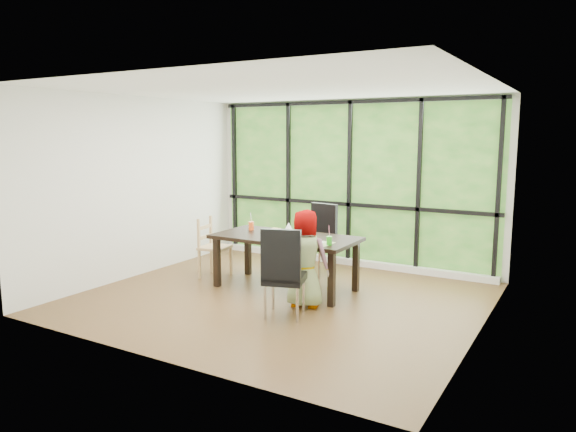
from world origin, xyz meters
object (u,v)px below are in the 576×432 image
object	(u,v)px
green_cup	(329,241)
tissue_box	(289,235)
chair_window_leather	(317,240)
chair_end_beech	(215,247)
child_older	(304,258)
chair_interior_leather	(285,272)
orange_cup	(251,226)
child_toddler	(305,246)
plate_near	(315,242)
plate_far	(275,231)
dining_table	(285,262)

from	to	relation	value
green_cup	tissue_box	distance (m)	0.68
chair_window_leather	chair_end_beech	bearing A→B (deg)	-136.03
child_older	tissue_box	xyz separation A→B (m)	(-0.46, 0.42, 0.19)
chair_interior_leather	chair_end_beech	bearing A→B (deg)	-46.52
chair_window_leather	orange_cup	xyz separation A→B (m)	(-0.69, -0.77, 0.27)
chair_end_beech	child_toddler	xyz separation A→B (m)	(1.25, 0.56, 0.04)
plate_near	tissue_box	bearing A→B (deg)	167.84
child_toddler	orange_cup	world-z (taller)	child_toddler
plate_far	green_cup	bearing A→B (deg)	-23.33
dining_table	plate_far	xyz separation A→B (m)	(-0.29, 0.21, 0.38)
chair_window_leather	plate_far	distance (m)	0.80
chair_end_beech	plate_near	size ratio (longest dim) A/B	3.73
dining_table	plate_far	bearing A→B (deg)	144.08
plate_far	chair_window_leather	bearing A→B (deg)	66.52
chair_end_beech	orange_cup	xyz separation A→B (m)	(0.58, 0.12, 0.36)
chair_window_leather	green_cup	world-z (taller)	chair_window_leather
orange_cup	green_cup	size ratio (longest dim) A/B	1.09
dining_table	chair_end_beech	size ratio (longest dim) A/B	2.21
chair_end_beech	child_toddler	world-z (taller)	child_toddler
dining_table	chair_window_leather	world-z (taller)	chair_window_leather
child_toddler	orange_cup	distance (m)	0.86
chair_interior_leather	child_older	distance (m)	0.44
plate_near	green_cup	size ratio (longest dim) A/B	2.10
chair_window_leather	child_toddler	xyz separation A→B (m)	(-0.02, -0.34, -0.05)
child_toddler	plate_near	bearing A→B (deg)	-56.13
tissue_box	dining_table	bearing A→B (deg)	134.74
chair_interior_leather	plate_far	size ratio (longest dim) A/B	4.32
orange_cup	chair_interior_leather	bearing A→B (deg)	-42.48
chair_end_beech	green_cup	distance (m)	2.09
child_older	child_toddler	bearing A→B (deg)	-75.20
chair_window_leather	green_cup	bearing A→B (deg)	-47.91
tissue_box	child_toddler	bearing A→B (deg)	100.15
plate_far	chair_interior_leather	bearing A→B (deg)	-54.30
dining_table	chair_end_beech	world-z (taller)	chair_end_beech
chair_window_leather	orange_cup	distance (m)	1.07
chair_window_leather	child_older	distance (m)	1.57
orange_cup	green_cup	distance (m)	1.51
plate_far	orange_cup	world-z (taller)	orange_cup
dining_table	green_cup	world-z (taller)	green_cup
chair_window_leather	chair_interior_leather	distance (m)	1.98
chair_end_beech	dining_table	bearing A→B (deg)	-99.63
dining_table	plate_far	distance (m)	0.52
chair_interior_leather	green_cup	xyz separation A→B (m)	(0.23, 0.73, 0.27)
chair_window_leather	chair_end_beech	distance (m)	1.55
child_older	plate_far	distance (m)	1.17
chair_end_beech	green_cup	bearing A→B (deg)	-106.33
chair_end_beech	orange_cup	size ratio (longest dim) A/B	7.23
chair_window_leather	orange_cup	size ratio (longest dim) A/B	8.68
child_toddler	green_cup	bearing A→B (deg)	-48.13
chair_window_leather	tissue_box	xyz separation A→B (m)	(0.11, -1.05, 0.26)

